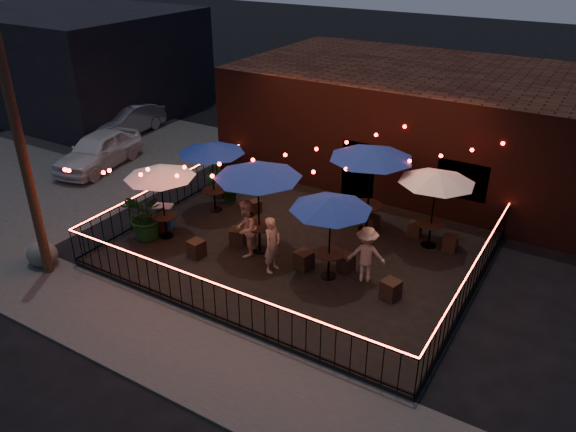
% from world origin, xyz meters
% --- Properties ---
extents(ground, '(110.00, 110.00, 0.00)m').
position_xyz_m(ground, '(0.00, 0.00, 0.00)').
color(ground, black).
rests_on(ground, ground).
extents(patio, '(10.00, 8.00, 0.15)m').
position_xyz_m(patio, '(0.00, 2.00, 0.07)').
color(patio, black).
rests_on(patio, ground).
extents(sidewalk, '(18.00, 2.50, 0.05)m').
position_xyz_m(sidewalk, '(0.00, -3.25, 0.03)').
color(sidewalk, '#3D3A38').
rests_on(sidewalk, ground).
extents(parking_lot, '(11.00, 12.00, 0.02)m').
position_xyz_m(parking_lot, '(-12.00, 4.00, 0.01)').
color(parking_lot, '#3D3A38').
rests_on(parking_lot, ground).
extents(brick_building, '(14.00, 8.00, 4.00)m').
position_xyz_m(brick_building, '(1.00, 9.99, 2.00)').
color(brick_building, black).
rests_on(brick_building, ground).
extents(background_building, '(12.00, 9.00, 5.00)m').
position_xyz_m(background_building, '(-18.00, 9.00, 2.50)').
color(background_building, black).
rests_on(background_building, ground).
extents(utility_pole, '(0.26, 0.26, 8.00)m').
position_xyz_m(utility_pole, '(-5.40, -2.60, 4.00)').
color(utility_pole, '#3A2417').
rests_on(utility_pole, ground).
extents(fence_front, '(10.00, 0.04, 1.04)m').
position_xyz_m(fence_front, '(0.00, -2.00, 0.66)').
color(fence_front, black).
rests_on(fence_front, patio).
extents(fence_left, '(0.04, 8.00, 1.04)m').
position_xyz_m(fence_left, '(-5.00, 2.00, 0.66)').
color(fence_left, black).
rests_on(fence_left, patio).
extents(fence_right, '(0.04, 8.00, 1.04)m').
position_xyz_m(fence_right, '(5.00, 2.00, 0.66)').
color(fence_right, black).
rests_on(fence_right, patio).
extents(festoon_lights, '(10.02, 8.72, 1.32)m').
position_xyz_m(festoon_lights, '(-1.01, 1.70, 2.52)').
color(festoon_lights, red).
rests_on(festoon_lights, ground).
extents(cafe_table_0, '(2.15, 2.15, 2.31)m').
position_xyz_m(cafe_table_0, '(-3.80, 0.46, 2.26)').
color(cafe_table_0, black).
rests_on(cafe_table_0, patio).
extents(cafe_table_1, '(2.74, 2.74, 2.39)m').
position_xyz_m(cafe_table_1, '(-3.64, 2.67, 2.33)').
color(cafe_table_1, black).
rests_on(cafe_table_1, patio).
extents(cafe_table_2, '(2.85, 2.85, 2.72)m').
position_xyz_m(cafe_table_2, '(-0.89, 1.24, 2.64)').
color(cafe_table_2, black).
rests_on(cafe_table_2, patio).
extents(cafe_table_3, '(2.64, 2.64, 2.79)m').
position_xyz_m(cafe_table_3, '(1.25, 4.02, 2.70)').
color(cafe_table_3, black).
rests_on(cafe_table_3, patio).
extents(cafe_table_4, '(2.50, 2.50, 2.38)m').
position_xyz_m(cafe_table_4, '(1.47, 1.05, 2.32)').
color(cafe_table_4, black).
rests_on(cafe_table_4, patio).
extents(cafe_table_5, '(2.66, 2.66, 2.40)m').
position_xyz_m(cafe_table_5, '(3.25, 4.07, 2.34)').
color(cafe_table_5, black).
rests_on(cafe_table_5, patio).
extents(bistro_chair_0, '(0.40, 0.40, 0.46)m').
position_xyz_m(bistro_chair_0, '(-4.23, 0.65, 0.38)').
color(bistro_chair_0, black).
rests_on(bistro_chair_0, patio).
extents(bistro_chair_1, '(0.48, 0.48, 0.49)m').
position_xyz_m(bistro_chair_1, '(-2.26, 0.04, 0.40)').
color(bistro_chair_1, black).
rests_on(bistro_chair_1, patio).
extents(bistro_chair_2, '(0.39, 0.39, 0.45)m').
position_xyz_m(bistro_chair_2, '(-4.15, 3.65, 0.38)').
color(bistro_chair_2, black).
rests_on(bistro_chair_2, patio).
extents(bistro_chair_3, '(0.44, 0.44, 0.41)m').
position_xyz_m(bistro_chair_3, '(-2.42, 3.25, 0.35)').
color(bistro_chair_3, black).
rests_on(bistro_chair_3, patio).
extents(bistro_chair_4, '(0.55, 0.55, 0.51)m').
position_xyz_m(bistro_chair_4, '(-1.65, 1.21, 0.41)').
color(bistro_chair_4, black).
rests_on(bistro_chair_4, patio).
extents(bistro_chair_5, '(0.52, 0.52, 0.51)m').
position_xyz_m(bistro_chair_5, '(0.69, 1.08, 0.41)').
color(bistro_chair_5, black).
rests_on(bistro_chair_5, patio).
extents(bistro_chair_6, '(0.40, 0.40, 0.40)m').
position_xyz_m(bistro_chair_6, '(-0.68, 3.80, 0.35)').
color(bistro_chair_6, black).
rests_on(bistro_chair_6, patio).
extents(bistro_chair_7, '(0.46, 0.46, 0.44)m').
position_xyz_m(bistro_chair_7, '(1.35, 4.20, 0.37)').
color(bistro_chair_7, black).
rests_on(bistro_chair_7, patio).
extents(bistro_chair_8, '(0.47, 0.47, 0.47)m').
position_xyz_m(bistro_chair_8, '(1.72, 1.61, 0.38)').
color(bistro_chair_8, black).
rests_on(bistro_chair_8, patio).
extents(bistro_chair_9, '(0.52, 0.52, 0.50)m').
position_xyz_m(bistro_chair_9, '(3.28, 1.00, 0.40)').
color(bistro_chair_9, black).
rests_on(bistro_chair_9, patio).
extents(bistro_chair_10, '(0.38, 0.38, 0.43)m').
position_xyz_m(bistro_chair_10, '(2.67, 4.44, 0.37)').
color(bistro_chair_10, black).
rests_on(bistro_chair_10, patio).
extents(bistro_chair_11, '(0.40, 0.40, 0.45)m').
position_xyz_m(bistro_chair_11, '(3.86, 4.13, 0.38)').
color(bistro_chair_11, black).
rests_on(bistro_chair_11, patio).
extents(patron_a, '(0.41, 0.60, 1.62)m').
position_xyz_m(patron_a, '(0.01, 0.53, 0.96)').
color(patron_a, tan).
rests_on(patron_a, patio).
extents(patron_b, '(0.86, 0.98, 1.70)m').
position_xyz_m(patron_b, '(-1.08, 0.85, 1.00)').
color(patron_b, tan).
rests_on(patron_b, patio).
extents(patron_c, '(1.16, 0.90, 1.58)m').
position_xyz_m(patron_c, '(2.38, 1.41, 0.94)').
color(patron_c, tan).
rests_on(patron_c, patio).
extents(potted_shrub_a, '(1.55, 1.40, 1.52)m').
position_xyz_m(potted_shrub_a, '(-4.16, 0.10, 0.91)').
color(potted_shrub_a, '#184015').
rests_on(potted_shrub_a, patio).
extents(potted_shrub_b, '(0.76, 0.65, 1.26)m').
position_xyz_m(potted_shrub_b, '(-3.48, 3.39, 0.78)').
color(potted_shrub_b, '#0D350A').
rests_on(potted_shrub_b, patio).
extents(potted_shrub_c, '(1.01, 1.01, 1.40)m').
position_xyz_m(potted_shrub_c, '(-4.60, 4.04, 0.85)').
color(potted_shrub_c, '#113D0E').
rests_on(potted_shrub_c, patio).
extents(cooler, '(0.68, 0.60, 0.75)m').
position_xyz_m(cooler, '(-4.27, 0.89, 0.53)').
color(cooler, '#1A58AC').
rests_on(cooler, patio).
extents(boulder, '(1.13, 1.05, 0.71)m').
position_xyz_m(boulder, '(-5.84, -2.42, 0.36)').
color(boulder, '#4C4C47').
rests_on(boulder, ground).
extents(car_white, '(2.43, 4.41, 1.42)m').
position_xyz_m(car_white, '(-10.18, 3.60, 0.71)').
color(car_white, silver).
rests_on(car_white, ground).
extents(car_silver, '(1.79, 4.31, 1.39)m').
position_xyz_m(car_silver, '(-12.16, 6.96, 0.69)').
color(car_silver, gray).
rests_on(car_silver, ground).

